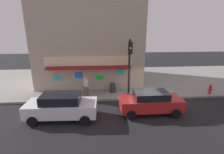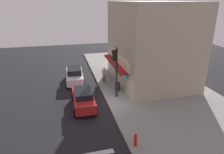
{
  "view_description": "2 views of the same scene",
  "coord_description": "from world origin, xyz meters",
  "px_view_note": "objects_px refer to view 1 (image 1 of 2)",
  "views": [
    {
      "loc": [
        -3.65,
        -12.52,
        5.8
      ],
      "look_at": [
        -2.57,
        1.37,
        1.66
      ],
      "focal_mm": 26.66,
      "sensor_mm": 36.0,
      "label": 1
    },
    {
      "loc": [
        16.11,
        -3.58,
        8.88
      ],
      "look_at": [
        -2.03,
        0.92,
        1.84
      ],
      "focal_mm": 33.14,
      "sensor_mm": 36.0,
      "label": 2
    }
  ],
  "objects_px": {
    "potted_plant_by_doorway": "(101,82)",
    "parked_car_white": "(62,106)",
    "pedestrian": "(86,85)",
    "fire_hydrant": "(210,89)",
    "traffic_light": "(130,60)",
    "parked_car_red": "(151,102)",
    "trash_can": "(113,88)"
  },
  "relations": [
    {
      "from": "fire_hydrant",
      "to": "trash_can",
      "type": "xyz_separation_m",
      "value": [
        -8.51,
        1.15,
        -0.03
      ]
    },
    {
      "from": "traffic_light",
      "to": "fire_hydrant",
      "type": "height_order",
      "value": "traffic_light"
    },
    {
      "from": "fire_hydrant",
      "to": "pedestrian",
      "type": "relative_size",
      "value": 0.49
    },
    {
      "from": "potted_plant_by_doorway",
      "to": "parked_car_red",
      "type": "bearing_deg",
      "value": -55.71
    },
    {
      "from": "fire_hydrant",
      "to": "parked_car_red",
      "type": "relative_size",
      "value": 0.21
    },
    {
      "from": "potted_plant_by_doorway",
      "to": "parked_car_white",
      "type": "distance_m",
      "value": 5.92
    },
    {
      "from": "fire_hydrant",
      "to": "parked_car_red",
      "type": "height_order",
      "value": "parked_car_red"
    },
    {
      "from": "pedestrian",
      "to": "potted_plant_by_doorway",
      "type": "height_order",
      "value": "pedestrian"
    },
    {
      "from": "traffic_light",
      "to": "trash_can",
      "type": "xyz_separation_m",
      "value": [
        -1.37,
        0.59,
        -2.64
      ]
    },
    {
      "from": "potted_plant_by_doorway",
      "to": "parked_car_white",
      "type": "relative_size",
      "value": 0.2
    },
    {
      "from": "parked_car_white",
      "to": "parked_car_red",
      "type": "distance_m",
      "value": 6.05
    },
    {
      "from": "traffic_light",
      "to": "potted_plant_by_doorway",
      "type": "height_order",
      "value": "traffic_light"
    },
    {
      "from": "trash_can",
      "to": "parked_car_red",
      "type": "bearing_deg",
      "value": -57.65
    },
    {
      "from": "pedestrian",
      "to": "fire_hydrant",
      "type": "bearing_deg",
      "value": -1.48
    },
    {
      "from": "parked_car_red",
      "to": "potted_plant_by_doorway",
      "type": "bearing_deg",
      "value": 124.29
    },
    {
      "from": "pedestrian",
      "to": "parked_car_red",
      "type": "height_order",
      "value": "pedestrian"
    },
    {
      "from": "parked_car_white",
      "to": "parked_car_red",
      "type": "relative_size",
      "value": 1.08
    },
    {
      "from": "trash_can",
      "to": "potted_plant_by_doorway",
      "type": "height_order",
      "value": "potted_plant_by_doorway"
    },
    {
      "from": "parked_car_red",
      "to": "traffic_light",
      "type": "bearing_deg",
      "value": 107.47
    },
    {
      "from": "fire_hydrant",
      "to": "parked_car_red",
      "type": "bearing_deg",
      "value": -157.35
    },
    {
      "from": "parked_car_white",
      "to": "trash_can",
      "type": "bearing_deg",
      "value": 47.47
    },
    {
      "from": "traffic_light",
      "to": "potted_plant_by_doorway",
      "type": "distance_m",
      "value": 3.97
    },
    {
      "from": "fire_hydrant",
      "to": "trash_can",
      "type": "height_order",
      "value": "fire_hydrant"
    },
    {
      "from": "traffic_light",
      "to": "parked_car_white",
      "type": "distance_m",
      "value": 6.54
    },
    {
      "from": "pedestrian",
      "to": "potted_plant_by_doorway",
      "type": "bearing_deg",
      "value": 59.73
    },
    {
      "from": "traffic_light",
      "to": "fire_hydrant",
      "type": "relative_size",
      "value": 5.34
    },
    {
      "from": "parked_car_red",
      "to": "trash_can",
      "type": "bearing_deg",
      "value": 122.35
    },
    {
      "from": "parked_car_red",
      "to": "parked_car_white",
      "type": "bearing_deg",
      "value": -177.19
    },
    {
      "from": "potted_plant_by_doorway",
      "to": "fire_hydrant",
      "type": "bearing_deg",
      "value": -14.28
    },
    {
      "from": "potted_plant_by_doorway",
      "to": "parked_car_red",
      "type": "xyz_separation_m",
      "value": [
        3.41,
        -5.0,
        0.13
      ]
    },
    {
      "from": "potted_plant_by_doorway",
      "to": "parked_car_white",
      "type": "xyz_separation_m",
      "value": [
        -2.63,
        -5.3,
        0.18
      ]
    },
    {
      "from": "trash_can",
      "to": "pedestrian",
      "type": "height_order",
      "value": "pedestrian"
    }
  ]
}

